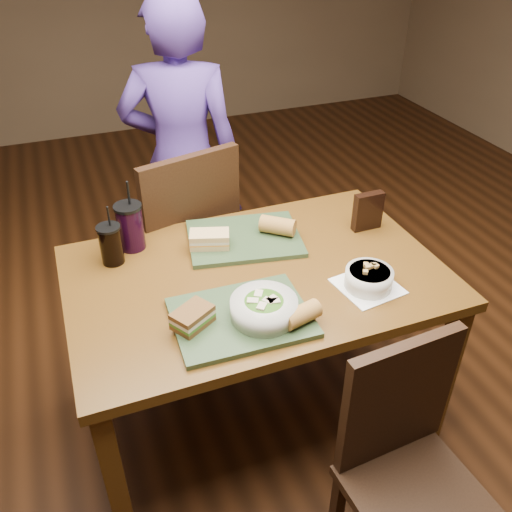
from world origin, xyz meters
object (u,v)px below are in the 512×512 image
(diner, at_px, (183,161))
(tray_far, at_px, (244,238))
(baguette_near, at_px, (301,315))
(salad_bowl, at_px, (264,307))
(cup_cola, at_px, (111,244))
(baguette_far, at_px, (278,226))
(sandwich_near, at_px, (193,317))
(tray_near, at_px, (241,317))
(sandwich_far, at_px, (210,239))
(chip_bag, at_px, (368,211))
(chair_far, at_px, (189,240))
(cup_berry, at_px, (130,226))
(chair_near, at_px, (407,459))
(soup_bowl, at_px, (369,278))
(dining_table, at_px, (256,293))

(diner, xyz_separation_m, tray_far, (0.05, -0.74, -0.02))
(diner, distance_m, baguette_near, 1.26)
(salad_bowl, height_order, cup_cola, cup_cola)
(cup_cola, bearing_deg, diner, 58.08)
(baguette_near, relative_size, baguette_far, 0.90)
(baguette_near, bearing_deg, sandwich_near, 160.94)
(tray_near, xyz_separation_m, sandwich_far, (0.02, 0.41, 0.04))
(salad_bowl, height_order, chip_bag, chip_bag)
(sandwich_far, xyz_separation_m, baguette_near, (0.14, -0.51, 0.00))
(chair_far, relative_size, baguette_near, 8.46)
(baguette_far, relative_size, chip_bag, 0.87)
(chair_far, bearing_deg, cup_berry, -136.42)
(cup_cola, bearing_deg, chair_far, 42.90)
(chair_near, distance_m, sandwich_near, 0.76)
(salad_bowl, distance_m, cup_berry, 0.64)
(chair_near, relative_size, salad_bowl, 4.13)
(sandwich_near, bearing_deg, tray_near, -4.43)
(tray_near, bearing_deg, cup_berry, 114.18)
(chair_far, distance_m, tray_far, 0.43)
(chair_far, bearing_deg, baguette_near, -81.82)
(chair_far, xyz_separation_m, salad_bowl, (0.03, -0.82, 0.24))
(sandwich_near, height_order, sandwich_far, same)
(sandwich_near, height_order, baguette_near, baguette_near)
(soup_bowl, bearing_deg, dining_table, 146.85)
(cup_cola, bearing_deg, chair_near, -54.10)
(dining_table, height_order, chair_near, chair_near)
(diner, xyz_separation_m, tray_near, (-0.12, -1.17, -0.02))
(diner, relative_size, chip_bag, 10.15)
(baguette_near, relative_size, cup_cola, 0.52)
(chair_near, xyz_separation_m, chair_far, (-0.31, 1.25, 0.08))
(sandwich_far, relative_size, cup_cola, 0.70)
(salad_bowl, bearing_deg, soup_bowl, 4.99)
(tray_near, relative_size, baguette_near, 3.51)
(dining_table, xyz_separation_m, chair_near, (0.21, -0.68, -0.18))
(chair_near, distance_m, tray_near, 0.64)
(sandwich_far, bearing_deg, chair_near, -69.76)
(diner, distance_m, cup_cola, 0.83)
(dining_table, relative_size, chair_near, 1.51)
(cup_cola, relative_size, cup_berry, 0.83)
(chair_far, distance_m, salad_bowl, 0.85)
(tray_far, distance_m, salad_bowl, 0.47)
(dining_table, xyz_separation_m, baguette_far, (0.16, 0.19, 0.14))
(sandwich_near, height_order, baguette_far, baguette_far)
(sandwich_near, height_order, cup_cola, cup_cola)
(diner, xyz_separation_m, baguette_near, (0.04, -1.26, 0.02))
(dining_table, height_order, cup_cola, cup_cola)
(dining_table, relative_size, salad_bowl, 6.25)
(chair_far, height_order, salad_bowl, chair_far)
(tray_near, bearing_deg, sandwich_far, 86.61)
(diner, height_order, chip_bag, diner)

